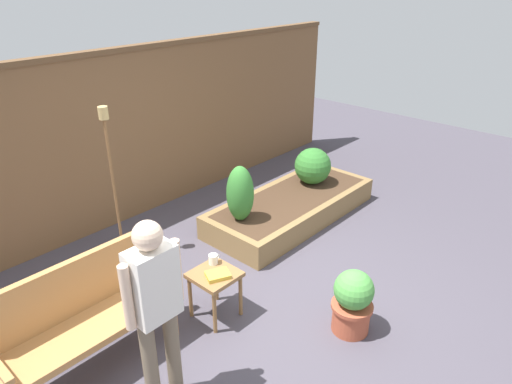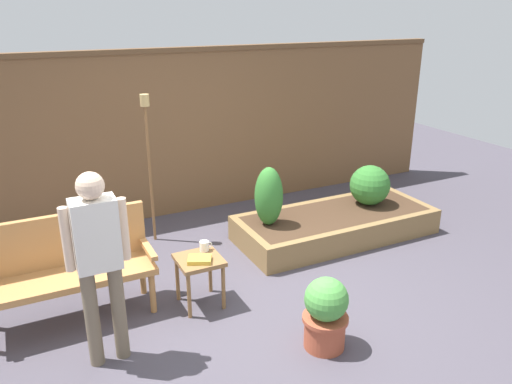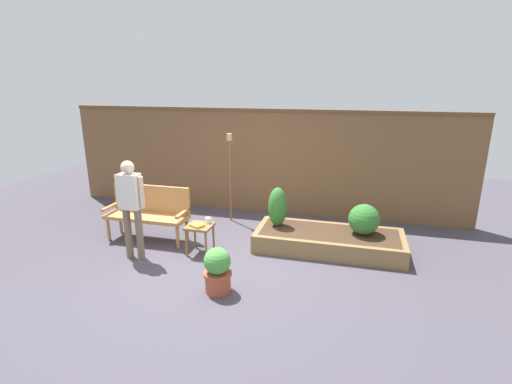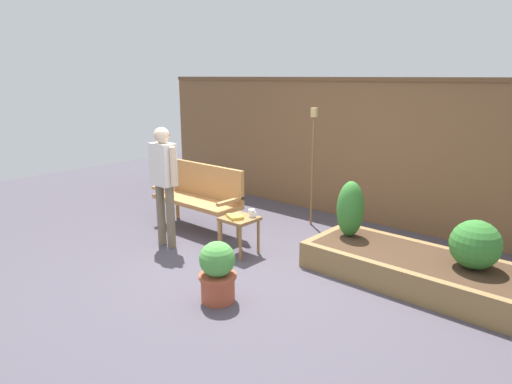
{
  "view_description": "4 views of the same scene",
  "coord_description": "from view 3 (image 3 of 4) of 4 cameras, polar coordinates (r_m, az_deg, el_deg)",
  "views": [
    {
      "loc": [
        -2.7,
        -2.31,
        2.97
      ],
      "look_at": [
        0.54,
        0.66,
        0.85
      ],
      "focal_mm": 32.61,
      "sensor_mm": 36.0,
      "label": 1
    },
    {
      "loc": [
        -1.74,
        -3.57,
        2.63
      ],
      "look_at": [
        0.37,
        0.69,
        0.87
      ],
      "focal_mm": 35.29,
      "sensor_mm": 36.0,
      "label": 2
    },
    {
      "loc": [
        1.92,
        -4.91,
        2.68
      ],
      "look_at": [
        0.41,
        0.81,
        0.95
      ],
      "focal_mm": 26.61,
      "sensor_mm": 36.0,
      "label": 3
    },
    {
      "loc": [
        3.31,
        -3.57,
        2.18
      ],
      "look_at": [
        -0.17,
        0.37,
        0.83
      ],
      "focal_mm": 31.89,
      "sensor_mm": 36.0,
      "label": 4
    }
  ],
  "objects": [
    {
      "name": "ground_plane",
      "position": [
        5.91,
        -5.94,
        -10.74
      ],
      "size": [
        14.0,
        14.0,
        0.0
      ],
      "primitive_type": "plane",
      "color": "#47424C"
    },
    {
      "name": "fence_back",
      "position": [
        7.91,
        0.47,
        4.72
      ],
      "size": [
        8.4,
        0.14,
        2.16
      ],
      "color": "brown",
      "rests_on": "ground_plane"
    },
    {
      "name": "garden_bench",
      "position": [
        6.87,
        -15.78,
        -2.45
      ],
      "size": [
        1.44,
        0.48,
        0.94
      ],
      "color": "#B77F47",
      "rests_on": "ground_plane"
    },
    {
      "name": "side_table",
      "position": [
        6.15,
        -8.45,
        -5.66
      ],
      "size": [
        0.4,
        0.4,
        0.48
      ],
      "color": "olive",
      "rests_on": "ground_plane"
    },
    {
      "name": "cup_on_table",
      "position": [
        6.17,
        -7.2,
        -4.25
      ],
      "size": [
        0.12,
        0.09,
        0.09
      ],
      "color": "white",
      "rests_on": "side_table"
    },
    {
      "name": "book_on_table",
      "position": [
        6.07,
        -8.88,
        -4.97
      ],
      "size": [
        0.25,
        0.23,
        0.04
      ],
      "primitive_type": "cube",
      "rotation": [
        0.0,
        0.0,
        -0.44
      ],
      "color": "gold",
      "rests_on": "side_table"
    },
    {
      "name": "potted_boxwood",
      "position": [
        5.07,
        -5.8,
        -11.55
      ],
      "size": [
        0.38,
        0.38,
        0.62
      ],
      "color": "#A84C33",
      "rests_on": "ground_plane"
    },
    {
      "name": "raised_planter_bed",
      "position": [
        6.43,
        10.85,
        -7.19
      ],
      "size": [
        2.4,
        1.0,
        0.3
      ],
      "color": "olive",
      "rests_on": "ground_plane"
    },
    {
      "name": "shrub_near_bench",
      "position": [
        6.42,
        3.27,
        -2.25
      ],
      "size": [
        0.32,
        0.32,
        0.68
      ],
      "color": "brown",
      "rests_on": "raised_planter_bed"
    },
    {
      "name": "shrub_far_corner",
      "position": [
        6.34,
        15.92,
        -3.98
      ],
      "size": [
        0.5,
        0.5,
        0.5
      ],
      "color": "brown",
      "rests_on": "raised_planter_bed"
    },
    {
      "name": "tiki_torch",
      "position": [
        7.32,
        -3.94,
        4.49
      ],
      "size": [
        0.1,
        0.1,
        1.74
      ],
      "color": "brown",
      "rests_on": "ground_plane"
    },
    {
      "name": "person_by_bench",
      "position": [
        6.04,
        -18.31,
        -1.35
      ],
      "size": [
        0.47,
        0.2,
        1.56
      ],
      "color": "#70604C",
      "rests_on": "ground_plane"
    }
  ]
}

